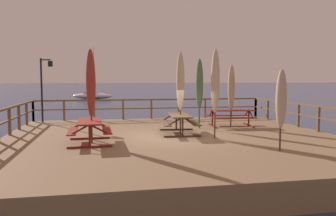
{
  "coord_description": "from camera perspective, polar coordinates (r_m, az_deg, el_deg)",
  "views": [
    {
      "loc": [
        -2.5,
        -12.33,
        2.9
      ],
      "look_at": [
        0.0,
        0.9,
        1.76
      ],
      "focal_mm": 35.88,
      "sensor_mm": 36.0,
      "label": 1
    }
  ],
  "objects": [
    {
      "name": "patio_umbrella_short_mid",
      "position": [
        10.46,
        18.67,
        1.44
      ],
      "size": [
        0.32,
        0.32,
        2.47
      ],
      "color": "#4C3828",
      "rests_on": "wooden_deck"
    },
    {
      "name": "picnic_table_mid_centre",
      "position": [
        15.72,
        10.6,
        -1.0
      ],
      "size": [
        2.2,
        1.59,
        0.78
      ],
      "color": "maroon",
      "rests_on": "wooden_deck"
    },
    {
      "name": "ground_plane",
      "position": [
        12.91,
        0.75,
        -8.13
      ],
      "size": [
        600.0,
        600.0,
        0.0
      ],
      "primitive_type": "plane",
      "color": "navy"
    },
    {
      "name": "picnic_table_back_right",
      "position": [
        11.6,
        -13.14,
        -3.12
      ],
      "size": [
        1.46,
        2.0,
        0.78
      ],
      "color": "maroon",
      "rests_on": "wooden_deck"
    },
    {
      "name": "patio_umbrella_tall_mid_left",
      "position": [
        13.23,
        2.13,
        4.48
      ],
      "size": [
        0.32,
        0.32,
        3.24
      ],
      "color": "#4C3828",
      "rests_on": "wooden_deck"
    },
    {
      "name": "wooden_deck",
      "position": [
        12.83,
        0.75,
        -6.48
      ],
      "size": [
        12.58,
        12.0,
        0.76
      ],
      "primitive_type": "cube",
      "color": "#846647",
      "rests_on": "ground"
    },
    {
      "name": "picnic_table_mid_left",
      "position": [
        13.35,
        1.92,
        -1.95
      ],
      "size": [
        1.56,
        2.22,
        0.78
      ],
      "color": "brown",
      "rests_on": "wooden_deck"
    },
    {
      "name": "railing_side_right",
      "position": [
        15.13,
        24.21,
        -0.94
      ],
      "size": [
        0.1,
        11.8,
        1.09
      ],
      "color": "brown",
      "rests_on": "wooden_deck"
    },
    {
      "name": "patio_umbrella_tall_mid_right",
      "position": [
        14.74,
        5.37,
        4.05
      ],
      "size": [
        0.32,
        0.32,
        3.06
      ],
      "color": "#4C3828",
      "rests_on": "wooden_deck"
    },
    {
      "name": "railing_waterside_far",
      "position": [
        18.41,
        -2.86,
        0.45
      ],
      "size": [
        12.38,
        0.1,
        1.09
      ],
      "color": "brown",
      "rests_on": "wooden_deck"
    },
    {
      "name": "patio_umbrella_tall_back_left",
      "position": [
        12.3,
        8.04,
        4.47
      ],
      "size": [
        0.32,
        0.32,
        3.26
      ],
      "color": "#4C3828",
      "rests_on": "wooden_deck"
    },
    {
      "name": "patio_umbrella_tall_back_right",
      "position": [
        11.56,
        -12.98,
        4.09
      ],
      "size": [
        0.32,
        0.32,
        3.17
      ],
      "color": "#4C3828",
      "rests_on": "wooden_deck"
    },
    {
      "name": "patio_umbrella_short_back",
      "position": [
        15.64,
        10.71,
        3.49
      ],
      "size": [
        0.32,
        0.32,
        2.82
      ],
      "color": "#4C3828",
      "rests_on": "wooden_deck"
    },
    {
      "name": "lamp_post_hooked",
      "position": [
        17.78,
        -20.21,
        4.45
      ],
      "size": [
        0.63,
        0.4,
        3.2
      ],
      "color": "black",
      "rests_on": "wooden_deck"
    },
    {
      "name": "sailboat_distant",
      "position": [
        51.7,
        -12.74,
        2.07
      ],
      "size": [
        6.23,
        3.22,
        7.72
      ],
      "color": "white",
      "rests_on": "ground"
    }
  ]
}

